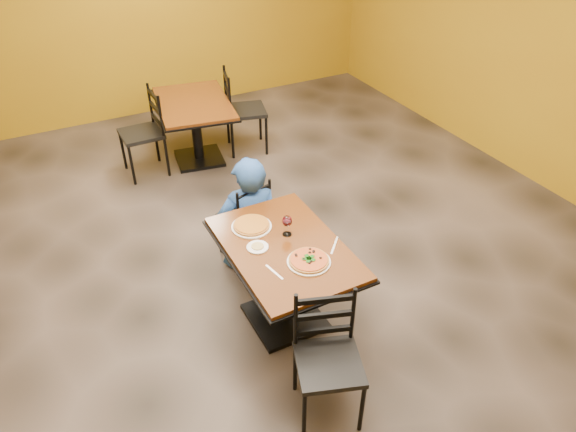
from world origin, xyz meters
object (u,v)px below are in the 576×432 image
plate_far (252,227)px  chair_main_near (329,364)px  pizza_far (251,225)px  diner (249,213)px  chair_second_right (246,111)px  table_main (285,266)px  table_second (195,117)px  chair_second_left (141,134)px  wine_glass (287,225)px  side_plate (258,247)px  chair_main_far (244,217)px  pizza_main (309,260)px  plate_main (309,262)px

plate_far → chair_main_near: bearing=-90.7°
plate_far → pizza_far: (-0.00, 0.00, 0.02)m
diner → plate_far: (-0.18, -0.46, 0.22)m
chair_main_near → chair_second_right: 3.84m
diner → plate_far: bearing=80.9°
chair_main_near → table_main: bearing=100.6°
table_second → chair_main_near: 3.72m
chair_second_left → wine_glass: size_ratio=5.43×
plate_far → chair_second_right: bearing=67.4°
plate_far → side_plate: size_ratio=1.94×
chair_main_far → wine_glass: size_ratio=4.56×
diner → table_second: bearing=-84.5°
pizza_main → chair_main_near: bearing=-107.7°
pizza_main → chair_main_far: bearing=90.4°
chair_second_left → wine_glass: 2.76m
table_second → chair_second_right: 0.64m
plate_main → wine_glass: (0.01, 0.36, 0.08)m
table_main → chair_second_right: (0.92, 2.82, -0.05)m
diner → side_plate: 0.78m
table_main → wine_glass: (0.08, 0.12, 0.28)m
chair_main_far → wine_glass: bearing=79.4°
pizza_main → wine_glass: (0.01, 0.36, 0.07)m
wine_glass → chair_main_near: bearing=-102.2°
diner → wine_glass: size_ratio=6.00×
table_main → chair_main_near: (-0.13, -0.87, -0.10)m
plate_main → side_plate: size_ratio=1.94×
chair_main_far → plate_far: size_ratio=2.65×
table_main → table_second: 2.84m
chair_second_right → chair_second_left: bearing=104.7°
plate_main → plate_far: size_ratio=1.00×
chair_main_far → side_plate: bearing=61.7°
side_plate → chair_main_near: bearing=-87.0°
pizza_far → side_plate: size_ratio=1.75×
table_second → chair_second_right: (0.64, 0.00, -0.05)m
diner → pizza_main: 1.05m
pizza_far → chair_main_near: bearing=-90.7°
table_main → chair_main_far: bearing=86.3°
table_second → side_plate: size_ratio=8.28×
chair_second_right → side_plate: 2.97m
table_second → wine_glass: bearing=-94.3°
pizza_main → pizza_far: same height
side_plate → chair_main_far: bearing=73.9°
plate_main → pizza_main: (0.00, 0.00, 0.02)m
chair_main_far → plate_main: bearing=78.2°
chair_main_near → chair_main_far: 1.79m
chair_main_near → side_plate: chair_main_near is taller
chair_main_far → chair_second_right: chair_second_right is taller
pizza_far → side_plate: 0.26m
wine_glass → chair_second_right: bearing=72.7°
chair_second_left → plate_main: bearing=7.2°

